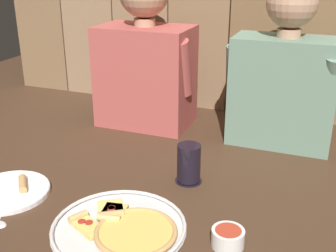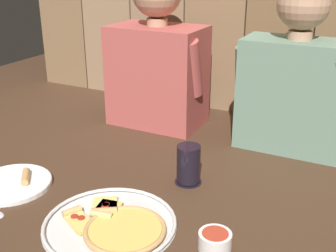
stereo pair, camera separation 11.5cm
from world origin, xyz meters
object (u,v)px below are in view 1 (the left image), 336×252
(dipping_bowl, at_px, (228,237))
(drinking_glass, at_px, (189,164))
(diner_right, at_px, (285,71))
(dinner_plate, at_px, (9,191))
(pizza_tray, at_px, (123,228))
(diner_left, at_px, (145,55))

(dipping_bowl, bearing_deg, drinking_glass, 125.59)
(diner_right, bearing_deg, dinner_plate, -135.49)
(pizza_tray, xyz_separation_m, drinking_glass, (0.07, 0.30, 0.05))
(dinner_plate, relative_size, diner_left, 0.38)
(pizza_tray, height_order, diner_left, diner_left)
(diner_left, bearing_deg, diner_right, -0.08)
(dipping_bowl, bearing_deg, pizza_tray, -171.55)
(dinner_plate, height_order, dipping_bowl, dipping_bowl)
(pizza_tray, height_order, drinking_glass, drinking_glass)
(pizza_tray, height_order, diner_right, diner_right)
(pizza_tray, bearing_deg, dinner_plate, 174.20)
(dinner_plate, height_order, diner_left, diner_left)
(dinner_plate, distance_m, dipping_bowl, 0.65)
(drinking_glass, height_order, diner_right, diner_right)
(dinner_plate, bearing_deg, diner_left, 77.98)
(drinking_glass, bearing_deg, dipping_bowl, -54.41)
(diner_left, distance_m, diner_right, 0.54)
(drinking_glass, bearing_deg, diner_left, 128.49)
(dinner_plate, bearing_deg, pizza_tray, -5.80)
(dinner_plate, xyz_separation_m, drinking_glass, (0.46, 0.26, 0.05))
(dipping_bowl, height_order, diner_left, diner_left)
(pizza_tray, xyz_separation_m, diner_left, (-0.25, 0.71, 0.28))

